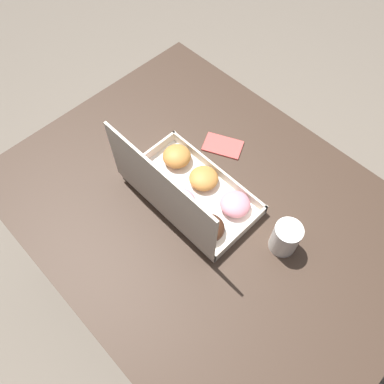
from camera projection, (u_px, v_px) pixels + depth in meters
name	position (u px, v px, depth m)	size (l,w,h in m)	color
ground_plane	(202.00, 281.00, 1.82)	(8.00, 8.00, 0.00)	#6B6054
dining_table	(206.00, 220.00, 1.26)	(1.29, 0.98, 0.75)	#38281E
donut_box	(189.00, 191.00, 1.16)	(0.42, 0.24, 0.28)	silver
coffee_mug	(286.00, 237.00, 1.07)	(0.08, 0.08, 0.11)	white
paper_napkin	(223.00, 146.00, 1.31)	(0.15, 0.13, 0.01)	#CC4C47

